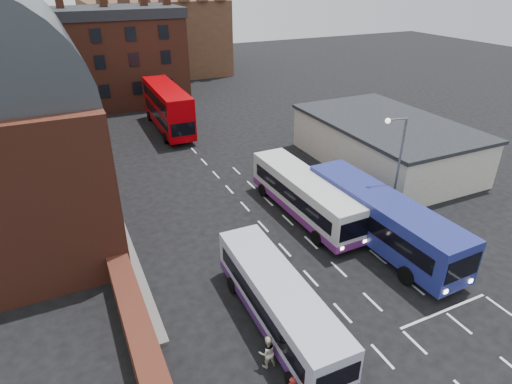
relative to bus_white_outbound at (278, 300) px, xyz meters
name	(u,v)px	position (x,y,z in m)	size (l,w,h in m)	color
ground	(334,304)	(3.53, 0.07, -1.68)	(180.00, 180.00, 0.00)	black
forecourt_wall	(136,326)	(-6.67, 2.07, -0.78)	(1.20, 10.00, 1.80)	#602B1E
cream_building	(385,142)	(18.53, 14.07, 0.48)	(10.40, 16.40, 4.25)	beige
brick_terrace	(96,63)	(-2.47, 46.07, 3.82)	(22.00, 10.00, 11.00)	brown
castle_keep	(152,35)	(9.53, 66.07, 4.32)	(22.00, 22.00, 12.00)	brown
bus_white_outbound	(278,300)	(0.00, 0.00, 0.00)	(2.76, 10.45, 2.84)	#B3B4D0
bus_white_inbound	(305,193)	(6.95, 9.00, 0.18)	(3.12, 11.56, 3.14)	silver
bus_blue	(381,217)	(9.53, 3.75, 0.35)	(3.50, 12.66, 3.43)	navy
bus_red_double	(168,108)	(3.01, 32.06, 0.95)	(3.30, 12.40, 4.94)	#B20005
street_lamp	(396,162)	(11.86, 5.60, 3.08)	(1.59, 0.48, 7.89)	slate
pedestrian_beige	(267,352)	(-1.63, -2.05, -0.81)	(0.84, 0.65, 1.73)	beige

